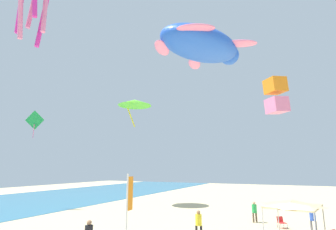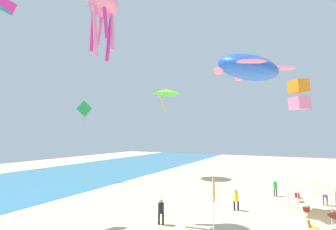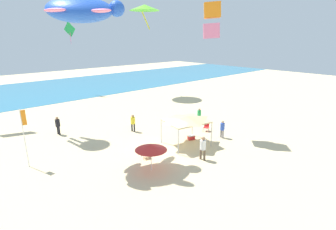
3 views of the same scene
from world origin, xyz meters
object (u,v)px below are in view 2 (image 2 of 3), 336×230
(cooler_box, at_px, (306,208))
(person_kite_handler, at_px, (161,210))
(folding_chair_left_of_tent, at_px, (312,226))
(kite_turtle_blue, at_px, (249,68))
(kite_diamond_green, at_px, (84,110))
(canopy_tent, at_px, (312,186))
(kite_octopus_pink, at_px, (103,8))
(kite_delta_lime, at_px, (166,92))
(person_far_stroller, at_px, (275,187))
(person_beachcomber, at_px, (325,195))
(banner_flag, at_px, (213,214))
(kite_box_orange, at_px, (299,95))
(person_near_umbrella, at_px, (236,198))
(folding_chair_right_of_tent, at_px, (298,197))

(cooler_box, relative_size, person_kite_handler, 0.39)
(folding_chair_left_of_tent, relative_size, kite_turtle_blue, 0.14)
(kite_diamond_green, distance_m, kite_turtle_blue, 25.95)
(canopy_tent, bearing_deg, kite_octopus_pink, 121.46)
(kite_delta_lime, bearing_deg, person_far_stroller, 22.42)
(kite_diamond_green, height_order, kite_turtle_blue, kite_turtle_blue)
(person_beachcomber, bearing_deg, canopy_tent, 90.92)
(folding_chair_left_of_tent, relative_size, banner_flag, 0.19)
(kite_diamond_green, bearing_deg, kite_delta_lime, -153.95)
(kite_box_orange, bearing_deg, person_beachcomber, -125.87)
(canopy_tent, relative_size, kite_octopus_pink, 0.72)
(person_near_umbrella, distance_m, kite_octopus_pink, 19.51)
(kite_octopus_pink, bearing_deg, person_near_umbrella, -110.08)
(banner_flag, bearing_deg, kite_diamond_green, 59.91)
(kite_delta_lime, distance_m, kite_box_orange, 19.55)
(person_far_stroller, bearing_deg, kite_octopus_pink, 4.89)
(folding_chair_right_of_tent, xyz_separation_m, banner_flag, (-15.39, 3.90, 2.14))
(person_beachcomber, bearing_deg, folding_chair_right_of_tent, 10.12)
(person_beachcomber, xyz_separation_m, person_near_umbrella, (-5.23, 7.01, 0.03))
(cooler_box, bearing_deg, kite_delta_lime, 64.09)
(person_kite_handler, relative_size, kite_box_orange, 0.60)
(person_kite_handler, xyz_separation_m, kite_delta_lime, (17.49, 8.72, 12.33))
(canopy_tent, height_order, folding_chair_right_of_tent, canopy_tent)
(folding_chair_right_of_tent, xyz_separation_m, kite_box_orange, (-0.53, -0.45, 9.98))
(kite_octopus_pink, bearing_deg, kite_box_orange, -108.55)
(kite_octopus_pink, bearing_deg, person_kite_handler, -132.08)
(banner_flag, bearing_deg, kite_delta_lime, 32.81)
(kite_diamond_green, height_order, kite_octopus_pink, kite_octopus_pink)
(cooler_box, relative_size, person_beachcomber, 0.42)
(kite_diamond_green, relative_size, kite_delta_lime, 0.53)
(banner_flag, xyz_separation_m, person_near_umbrella, (9.81, 0.93, -1.58))
(folding_chair_left_of_tent, height_order, kite_octopus_pink, kite_octopus_pink)
(kite_octopus_pink, bearing_deg, kite_delta_lime, -47.78)
(folding_chair_left_of_tent, xyz_separation_m, kite_diamond_green, (6.23, 27.66, 9.74))
(kite_delta_lime, xyz_separation_m, kite_box_orange, (-6.57, -18.18, -2.93))
(canopy_tent, relative_size, person_far_stroller, 2.33)
(person_far_stroller, bearing_deg, person_kite_handler, 15.50)
(person_near_umbrella, xyz_separation_m, kite_octopus_pink, (-7.35, 8.82, 15.77))
(kite_diamond_green, bearing_deg, kite_octopus_pink, 126.06)
(cooler_box, height_order, person_kite_handler, person_kite_handler)
(person_kite_handler, bearing_deg, person_far_stroller, -122.51)
(kite_delta_lime, bearing_deg, kite_octopus_pink, -38.50)
(cooler_box, distance_m, kite_octopus_pink, 24.07)
(person_beachcomber, bearing_deg, kite_octopus_pink, 57.87)
(kite_diamond_green, bearing_deg, banner_flag, 135.24)
(canopy_tent, xyz_separation_m, kite_box_orange, (3.47, 0.51, 8.12))
(kite_delta_lime, xyz_separation_m, kite_turtle_blue, (-16.90, -15.06, -2.49))
(person_kite_handler, distance_m, kite_box_orange, 17.23)
(person_beachcomber, bearing_deg, person_near_umbrella, 56.12)
(person_far_stroller, bearing_deg, kite_turtle_blue, 41.34)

